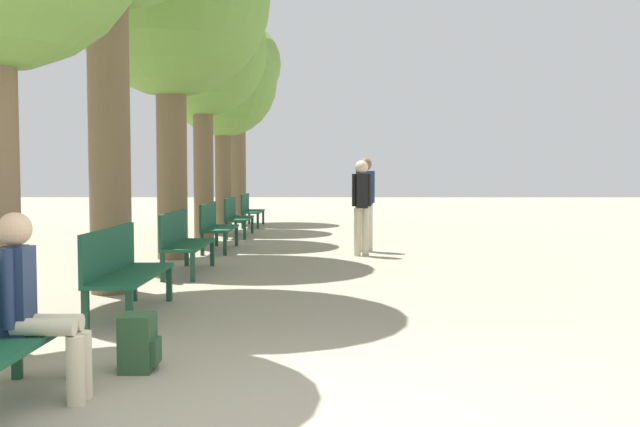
{
  "coord_description": "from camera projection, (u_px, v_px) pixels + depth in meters",
  "views": [
    {
      "loc": [
        0.33,
        -4.02,
        1.44
      ],
      "look_at": [
        0.26,
        5.98,
        0.89
      ],
      "focal_mm": 40.0,
      "sensor_mm": 36.0,
      "label": 1
    }
  ],
  "objects": [
    {
      "name": "backpack",
      "position": [
        139.0,
        343.0,
        5.21
      ],
      "size": [
        0.27,
        0.28,
        0.42
      ],
      "color": "#284C2D",
      "rests_on": "ground_plane"
    },
    {
      "name": "pedestrian_near",
      "position": [
        362.0,
        201.0,
        12.49
      ],
      "size": [
        0.34,
        0.24,
        1.68
      ],
      "color": "beige",
      "rests_on": "ground_plane"
    },
    {
      "name": "bench_row_4",
      "position": [
        236.0,
        214.0,
        16.47
      ],
      "size": [
        0.49,
        1.73,
        0.9
      ],
      "color": "#195138",
      "rests_on": "ground_plane"
    },
    {
      "name": "tree_row_5",
      "position": [
        237.0,
        69.0,
        20.98
      ],
      "size": [
        2.6,
        2.6,
        5.97
      ],
      "color": "brown",
      "rests_on": "ground_plane"
    },
    {
      "name": "bench_row_2",
      "position": [
        182.0,
        238.0,
        10.32
      ],
      "size": [
        0.49,
        1.73,
        0.9
      ],
      "color": "#195138",
      "rests_on": "ground_plane"
    },
    {
      "name": "tree_row_3",
      "position": [
        202.0,
        53.0,
        15.07
      ],
      "size": [
        2.76,
        2.76,
        5.44
      ],
      "color": "brown",
      "rests_on": "ground_plane"
    },
    {
      "name": "pedestrian_mid",
      "position": [
        365.0,
        198.0,
        13.2
      ],
      "size": [
        0.35,
        0.24,
        1.74
      ],
      "color": "beige",
      "rests_on": "ground_plane"
    },
    {
      "name": "bench_row_3",
      "position": [
        215.0,
        224.0,
        13.39
      ],
      "size": [
        0.49,
        1.73,
        0.9
      ],
      "color": "#195138",
      "rests_on": "ground_plane"
    },
    {
      "name": "bench_row_1",
      "position": [
        122.0,
        266.0,
        7.24
      ],
      "size": [
        0.49,
        1.73,
        0.9
      ],
      "color": "#195138",
      "rests_on": "ground_plane"
    },
    {
      "name": "bench_row_5",
      "position": [
        250.0,
        208.0,
        19.54
      ],
      "size": [
        0.49,
        1.73,
        0.9
      ],
      "color": "#195138",
      "rests_on": "ground_plane"
    },
    {
      "name": "tree_row_4",
      "position": [
        223.0,
        84.0,
        18.03
      ],
      "size": [
        2.76,
        2.76,
        5.15
      ],
      "color": "brown",
      "rests_on": "ground_plane"
    },
    {
      "name": "person_seated",
      "position": [
        34.0,
        301.0,
        4.48
      ],
      "size": [
        0.55,
        0.31,
        1.2
      ],
      "color": "beige",
      "rests_on": "ground_plane"
    },
    {
      "name": "ground_plane",
      "position": [
        267.0,
        425.0,
        4.09
      ],
      "size": [
        80.0,
        80.0,
        0.0
      ],
      "primitive_type": "plane",
      "color": "gray"
    }
  ]
}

